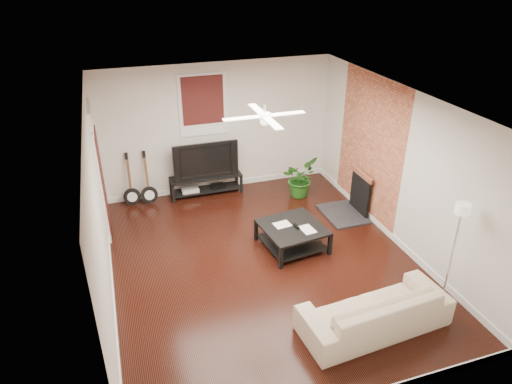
% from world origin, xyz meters
% --- Properties ---
extents(room, '(5.01, 6.01, 2.81)m').
position_xyz_m(room, '(0.00, 0.00, 1.40)').
color(room, black).
rests_on(room, ground).
extents(brick_accent, '(0.02, 2.20, 2.80)m').
position_xyz_m(brick_accent, '(2.49, 1.00, 1.40)').
color(brick_accent, '#A95336').
rests_on(brick_accent, floor).
extents(fireplace, '(0.80, 1.10, 0.92)m').
position_xyz_m(fireplace, '(2.20, 1.00, 0.46)').
color(fireplace, black).
rests_on(fireplace, floor).
extents(window_back, '(1.00, 0.06, 1.30)m').
position_xyz_m(window_back, '(-0.30, 2.97, 1.95)').
color(window_back, '#3C1210').
rests_on(window_back, wall_back).
extents(door_left, '(0.08, 1.00, 2.50)m').
position_xyz_m(door_left, '(-2.46, 1.90, 1.25)').
color(door_left, white).
rests_on(door_left, wall_left).
extents(tv_stand, '(1.55, 0.41, 0.43)m').
position_xyz_m(tv_stand, '(-0.36, 2.78, 0.22)').
color(tv_stand, black).
rests_on(tv_stand, floor).
extents(tv, '(1.39, 0.18, 0.80)m').
position_xyz_m(tv, '(-0.36, 2.80, 0.83)').
color(tv, black).
rests_on(tv, tv_stand).
extents(coffee_table, '(1.15, 1.15, 0.43)m').
position_xyz_m(coffee_table, '(0.63, 0.27, 0.22)').
color(coffee_table, black).
rests_on(coffee_table, floor).
extents(sofa, '(2.18, 0.99, 0.62)m').
position_xyz_m(sofa, '(0.96, -1.96, 0.31)').
color(sofa, tan).
rests_on(sofa, floor).
extents(floor_lamp, '(0.31, 0.31, 1.73)m').
position_xyz_m(floor_lamp, '(2.20, -1.86, 0.87)').
color(floor_lamp, silver).
rests_on(floor_lamp, floor).
extents(potted_plant, '(0.99, 0.99, 0.83)m').
position_xyz_m(potted_plant, '(1.54, 2.08, 0.42)').
color(potted_plant, '#205A19').
rests_on(potted_plant, floor).
extents(guitar_left, '(0.38, 0.29, 1.14)m').
position_xyz_m(guitar_left, '(-1.95, 2.75, 0.57)').
color(guitar_left, black).
rests_on(guitar_left, floor).
extents(guitar_right, '(0.36, 0.26, 1.14)m').
position_xyz_m(guitar_right, '(-1.60, 2.72, 0.57)').
color(guitar_right, black).
rests_on(guitar_right, floor).
extents(ceiling_fan, '(1.24, 1.24, 0.32)m').
position_xyz_m(ceiling_fan, '(0.00, 0.00, 2.60)').
color(ceiling_fan, white).
rests_on(ceiling_fan, ceiling).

